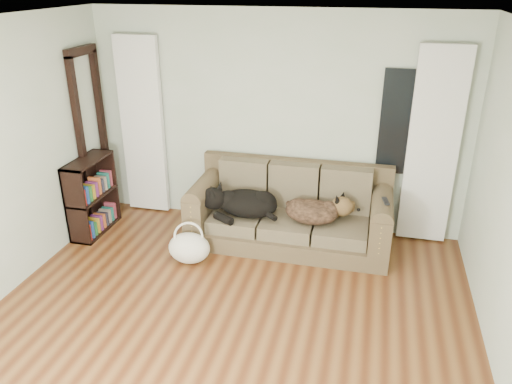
% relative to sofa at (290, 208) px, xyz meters
% --- Properties ---
extents(floor, '(5.00, 5.00, 0.00)m').
position_rel_sofa_xyz_m(floor, '(-0.28, -1.98, -0.45)').
color(floor, '#4A2411').
rests_on(floor, ground).
extents(ceiling, '(5.00, 5.00, 0.00)m').
position_rel_sofa_xyz_m(ceiling, '(-0.28, -1.98, 2.15)').
color(ceiling, white).
rests_on(ceiling, ground).
extents(wall_back, '(4.50, 0.04, 2.60)m').
position_rel_sofa_xyz_m(wall_back, '(-0.28, 0.52, 0.85)').
color(wall_back, '#B7BFB3').
rests_on(wall_back, ground).
extents(curtain_left, '(0.55, 0.08, 2.25)m').
position_rel_sofa_xyz_m(curtain_left, '(-1.98, 0.44, 0.70)').
color(curtain_left, white).
rests_on(curtain_left, ground).
extents(curtain_right, '(0.55, 0.08, 2.25)m').
position_rel_sofa_xyz_m(curtain_right, '(1.52, 0.44, 0.70)').
color(curtain_right, white).
rests_on(curtain_right, ground).
extents(window_pane, '(0.50, 0.03, 1.20)m').
position_rel_sofa_xyz_m(window_pane, '(1.17, 0.50, 0.95)').
color(window_pane, black).
rests_on(window_pane, wall_back).
extents(door_casing, '(0.07, 0.60, 2.10)m').
position_rel_sofa_xyz_m(door_casing, '(-2.48, 0.07, 0.60)').
color(door_casing, black).
rests_on(door_casing, ground).
extents(sofa, '(2.29, 0.99, 0.94)m').
position_rel_sofa_xyz_m(sofa, '(0.00, 0.00, 0.00)').
color(sofa, '#403829').
rests_on(sofa, floor).
extents(dog_black_lab, '(0.75, 0.56, 0.30)m').
position_rel_sofa_xyz_m(dog_black_lab, '(-0.52, -0.10, 0.03)').
color(dog_black_lab, black).
rests_on(dog_black_lab, sofa).
extents(dog_shepherd, '(0.68, 0.52, 0.28)m').
position_rel_sofa_xyz_m(dog_shepherd, '(0.30, -0.07, 0.04)').
color(dog_shepherd, black).
rests_on(dog_shepherd, sofa).
extents(tv_remote, '(0.09, 0.20, 0.02)m').
position_rel_sofa_xyz_m(tv_remote, '(1.05, -0.17, 0.28)').
color(tv_remote, black).
rests_on(tv_remote, sofa).
extents(tote_bag, '(0.49, 0.39, 0.34)m').
position_rel_sofa_xyz_m(tote_bag, '(-0.99, -0.69, -0.29)').
color(tote_bag, beige).
rests_on(tote_bag, floor).
extents(bookshelf, '(0.30, 0.76, 0.94)m').
position_rel_sofa_xyz_m(bookshelf, '(-2.37, -0.27, 0.05)').
color(bookshelf, black).
rests_on(bookshelf, floor).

